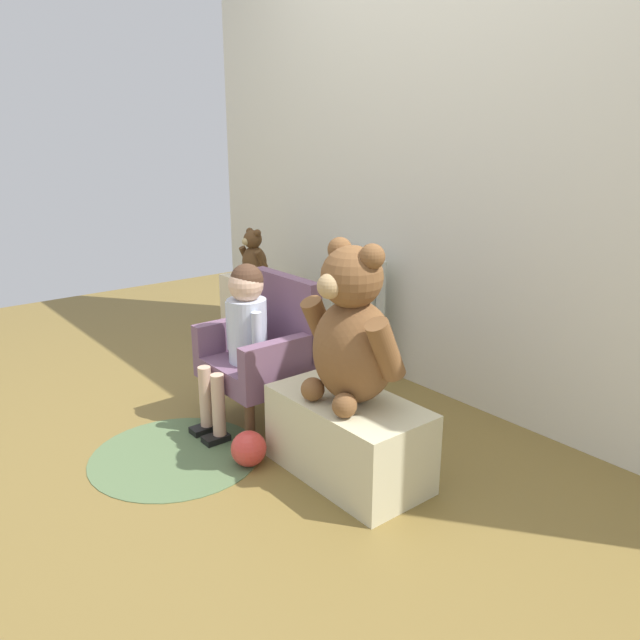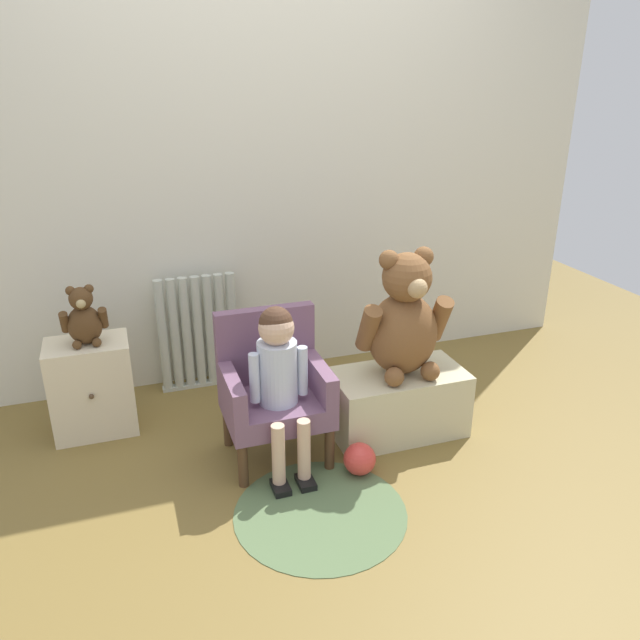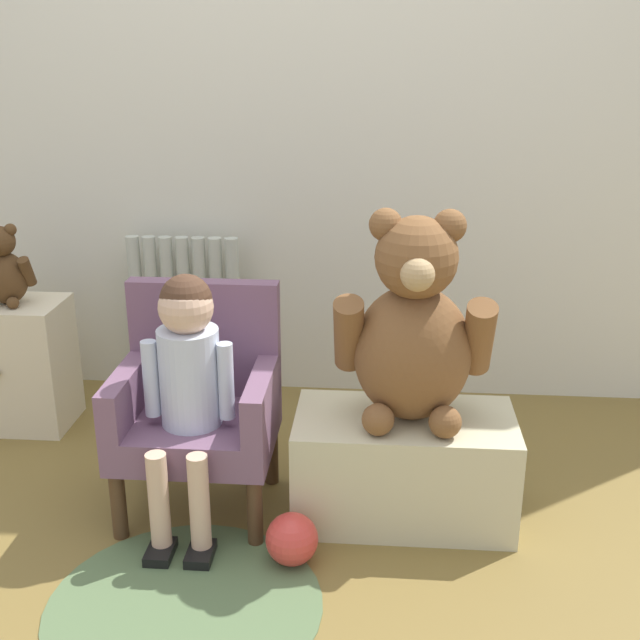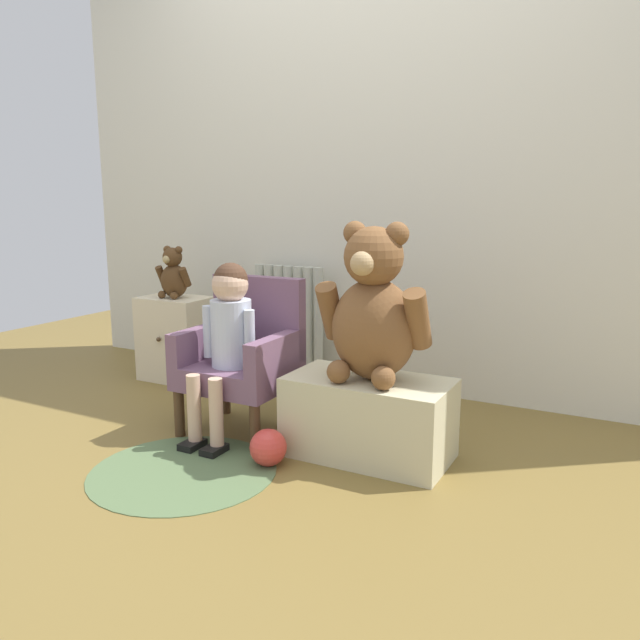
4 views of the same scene
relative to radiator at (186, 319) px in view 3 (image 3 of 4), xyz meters
name	(u,v)px [view 3 (image 3 of 4)]	position (x,y,z in m)	size (l,w,h in m)	color
ground_plane	(254,588)	(0.44, -1.15, -0.31)	(6.00, 6.00, 0.00)	brown
back_wall	(301,76)	(0.44, 0.12, 0.89)	(3.80, 0.05, 2.40)	silver
radiator	(186,319)	(0.00, 0.00, 0.00)	(0.43, 0.05, 0.63)	#B6BCAD
small_dresser	(15,364)	(-0.55, -0.29, -0.08)	(0.38, 0.28, 0.46)	beige
child_armchair	(199,401)	(0.22, -0.75, 0.02)	(0.45, 0.39, 0.66)	#724F68
child_figure	(187,368)	(0.22, -0.86, 0.17)	(0.25, 0.35, 0.74)	silver
low_bench	(403,466)	(0.82, -0.77, -0.16)	(0.63, 0.34, 0.31)	beige
large_teddy_bear	(413,330)	(0.83, -0.77, 0.26)	(0.44, 0.31, 0.60)	brown
small_teddy_bear	(4,269)	(-0.54, -0.30, 0.27)	(0.20, 0.14, 0.28)	#4E331A
floor_rug	(185,605)	(0.27, -1.23, -0.31)	(0.69, 0.69, 0.01)	#546C44
toy_ball	(292,539)	(0.52, -1.03, -0.24)	(0.14, 0.14, 0.14)	#D33C35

